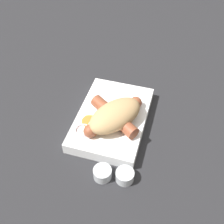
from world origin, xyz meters
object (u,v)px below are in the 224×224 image
at_px(bread_roll, 115,115).
at_px(condiment_cup_far, 125,176).
at_px(sausage, 114,116).
at_px(condiment_cup_near, 102,174).
at_px(food_tray, 112,119).

xyz_separation_m(bread_roll, condiment_cup_far, (0.13, 0.06, -0.05)).
relative_size(sausage, condiment_cup_near, 3.72).
distance_m(sausage, condiment_cup_near, 0.15).
relative_size(food_tray, condiment_cup_near, 6.05).
bearing_deg(bread_roll, food_tray, -147.81).
xyz_separation_m(bread_roll, condiment_cup_near, (0.14, 0.01, -0.05)).
height_order(food_tray, condiment_cup_far, food_tray).
height_order(bread_roll, condiment_cup_near, bread_roll).
bearing_deg(bread_roll, sausage, -142.09).
relative_size(food_tray, bread_roll, 1.50).
height_order(sausage, condiment_cup_far, sausage).
bearing_deg(condiment_cup_far, food_tray, -154.20).
bearing_deg(food_tray, sausage, 29.92).
xyz_separation_m(sausage, condiment_cup_near, (0.14, 0.01, -0.04)).
distance_m(food_tray, condiment_cup_near, 0.16).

